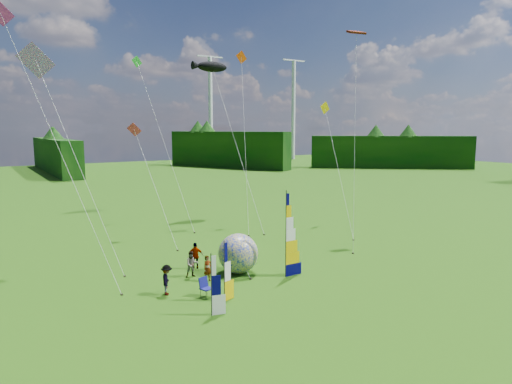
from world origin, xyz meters
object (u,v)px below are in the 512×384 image
camp_chair (206,287)px  spectator_b (192,264)px  spectator_c (167,280)px  feather_banner_main (286,236)px  bol_inflatable (238,253)px  side_banner_left (224,272)px  side_banner_far (211,286)px  spectator_a (208,268)px  spectator_d (196,256)px  kite_whale (235,133)px

camp_chair → spectator_b: bearing=63.9°
spectator_b → spectator_c: (-2.52, -2.13, 0.03)m
feather_banner_main → bol_inflatable: feather_banner_main is taller
side_banner_left → bol_inflatable: 5.08m
side_banner_far → spectator_a: size_ratio=1.93×
feather_banner_main → side_banner_left: bearing=-164.3°
spectator_a → side_banner_far: bearing=-125.2°
spectator_d → camp_chair: size_ratio=1.62×
side_banner_left → spectator_a: side_banner_left is taller
spectator_b → spectator_d: spectator_d is taller
bol_inflatable → spectator_a: (-2.42, -0.39, -0.50)m
spectator_b → bol_inflatable: bearing=-3.7°
feather_banner_main → spectator_d: feather_banner_main is taller
spectator_d → kite_whale: 17.56m
bol_inflatable → spectator_b: 3.08m
side_banner_left → camp_chair: (-0.53, 1.17, -1.10)m
spectator_d → camp_chair: bearing=94.7°
spectator_b → spectator_d: 1.75m
side_banner_far → camp_chair: size_ratio=2.82×
feather_banner_main → bol_inflatable: size_ratio=2.06×
spectator_d → feather_banner_main: bearing=154.4°
side_banner_left → spectator_d: side_banner_left is taller
spectator_d → kite_whale: bearing=-106.7°
spectator_d → kite_whale: (9.99, 11.99, 8.04)m
side_banner_left → spectator_c: 3.62m
feather_banner_main → camp_chair: (-5.82, -0.45, -2.14)m
bol_inflatable → feather_banner_main: bearing=-47.7°
feather_banner_main → kite_whale: 18.75m
kite_whale → spectator_b: bearing=-121.1°
camp_chair → kite_whale: bearing=41.4°
side_banner_left → bol_inflatable: (3.15, 3.96, -0.34)m
spectator_c → camp_chair: bearing=-106.8°
side_banner_far → camp_chair: side_banner_far is taller
spectator_b → kite_whale: (10.93, 13.47, 8.10)m
camp_chair → kite_whale: kite_whale is taller
side_banner_far → spectator_c: 4.16m
side_banner_far → spectator_a: bearing=79.3°
spectator_b → camp_chair: spectator_b is taller
side_banner_left → camp_chair: side_banner_left is taller
camp_chair → bol_inflatable: bearing=22.9°
bol_inflatable → side_banner_left: bearing=-128.5°
feather_banner_main → side_banner_left: feather_banner_main is taller
spectator_a → spectator_c: size_ratio=0.93×
feather_banner_main → side_banner_far: 7.44m
bol_inflatable → spectator_d: bol_inflatable is taller
side_banner_far → kite_whale: kite_whale is taller
spectator_b → side_banner_left: bearing=-80.0°
side_banner_far → spectator_c: size_ratio=1.80×
feather_banner_main → bol_inflatable: 3.47m
side_banner_left → camp_chair: bearing=97.7°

